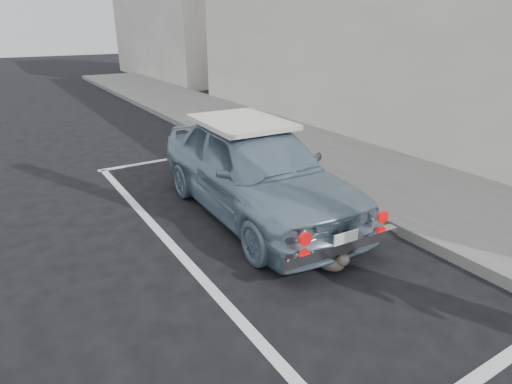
% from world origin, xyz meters
% --- Properties ---
extents(ground, '(80.00, 80.00, 0.00)m').
position_xyz_m(ground, '(0.00, 0.00, 0.00)').
color(ground, black).
rests_on(ground, ground).
extents(sidewalk, '(2.80, 40.00, 0.15)m').
position_xyz_m(sidewalk, '(3.20, 2.00, 0.07)').
color(sidewalk, slate).
rests_on(sidewalk, ground).
extents(pline_rear, '(3.00, 0.12, 0.01)m').
position_xyz_m(pline_rear, '(0.50, -0.50, 0.00)').
color(pline_rear, silver).
rests_on(pline_rear, ground).
extents(pline_front, '(3.00, 0.12, 0.01)m').
position_xyz_m(pline_front, '(0.50, 6.50, 0.00)').
color(pline_front, silver).
rests_on(pline_front, ground).
extents(pline_side, '(0.12, 7.00, 0.01)m').
position_xyz_m(pline_side, '(-0.90, 3.00, 0.00)').
color(pline_side, silver).
rests_on(pline_side, ground).
extents(retro_coupe, '(1.83, 4.17, 1.39)m').
position_xyz_m(retro_coupe, '(0.57, 3.24, 0.70)').
color(retro_coupe, '#728B9E').
rests_on(retro_coupe, ground).
extents(cat, '(0.34, 0.55, 0.30)m').
position_xyz_m(cat, '(0.46, 1.38, 0.14)').
color(cat, brown).
rests_on(cat, ground).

